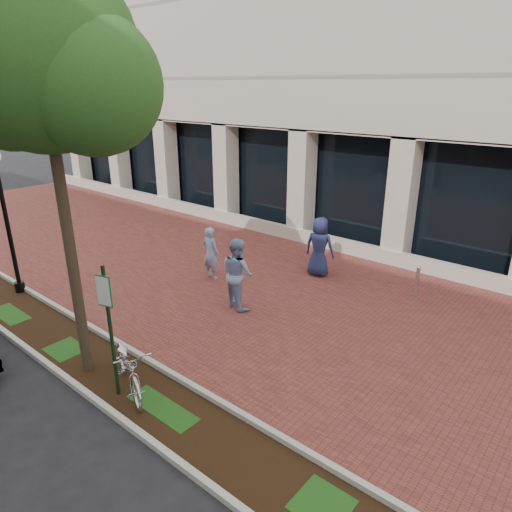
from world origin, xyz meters
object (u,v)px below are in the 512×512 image
Objects in this scene: locked_bicycle at (129,366)px; pedestrian_mid at (238,273)px; pedestrian_left at (211,253)px; lamppost at (5,215)px; street_tree at (45,67)px; parking_sign at (108,317)px; bollard at (417,281)px; pedestrian_right at (319,247)px.

pedestrian_mid is at bearing 34.01° from locked_bicycle.
pedestrian_left is 2.18m from pedestrian_mid.
pedestrian_left is 0.85× the size of pedestrian_mid.
lamppost is at bearing 48.65° from pedestrian_left.
lamppost is 2.10× the size of pedestrian_mid.
street_tree is 4.03× the size of pedestrian_mid.
locked_bicycle is (0.04, 0.28, -1.20)m from parking_sign.
street_tree is 10.50m from bollard.
street_tree is at bearing 104.75° from pedestrian_left.
locked_bicycle is 1.19× the size of pedestrian_left.
lamppost is 4.27× the size of bollard.
locked_bicycle is 8.29m from bollard.
lamppost reaches higher than pedestrian_mid.
bollard is at bearing 3.70° from locked_bicycle.
lamppost is at bearing 107.02° from locked_bicycle.
bollard is (5.51, 2.78, -0.35)m from pedestrian_left.
pedestrian_mid is (-0.80, 4.11, 0.46)m from locked_bicycle.
pedestrian_mid is at bearing 153.00° from pedestrian_left.
parking_sign reaches higher than pedestrian_right.
locked_bicycle is 1.02× the size of pedestrian_mid.
street_tree is 4.72× the size of pedestrian_left.
pedestrian_left is at bearing -153.21° from bollard.
parking_sign is 2.84× the size of bollard.
pedestrian_left is (-2.76, 5.04, 0.31)m from locked_bicycle.
locked_bicycle is 5.76m from pedestrian_left.
parking_sign is at bearing -8.56° from lamppost.
lamppost reaches higher than pedestrian_right.
pedestrian_right is at bearing 47.98° from lamppost.
lamppost is 6.40m from street_tree.
locked_bicycle is (6.39, -0.67, -1.82)m from lamppost.
pedestrian_left is (-2.72, 5.32, -0.89)m from parking_sign.
parking_sign is at bearing -109.01° from bollard.
street_tree is at bearing 120.24° from locked_bicycle.
locked_bicycle is 7.45m from pedestrian_right.
parking_sign is 6.04m from pedestrian_left.
parking_sign is 7.75m from pedestrian_right.
parking_sign is 1.40× the size of pedestrian_mid.
parking_sign is at bearing 115.40° from pedestrian_left.
lamppost is 0.52× the size of street_tree.
lamppost is at bearing 156.25° from parking_sign.
pedestrian_left is at bearing 101.86° from parking_sign.
pedestrian_left is at bearing 33.92° from pedestrian_right.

